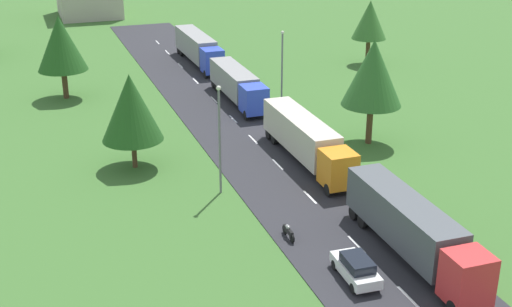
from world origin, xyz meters
name	(u,v)px	position (x,y,z in m)	size (l,w,h in m)	color
road	(308,195)	(0.00, 24.50, 0.03)	(10.00, 140.00, 0.06)	#2B2B30
lane_marking_centre	(330,217)	(0.00, 20.48, 0.07)	(0.16, 121.43, 0.01)	white
truck_lead	(412,227)	(2.48, 13.84, 2.19)	(2.64, 13.92, 3.68)	red
truck_second	(306,139)	(2.49, 30.76, 2.17)	(2.51, 14.71, 3.67)	orange
truck_third	(237,84)	(2.27, 48.94, 2.05)	(2.57, 13.54, 3.41)	blue
truck_fourth	(198,48)	(2.48, 66.17, 2.23)	(2.65, 15.04, 3.79)	blue
car_second	(356,268)	(-2.05, 12.53, 0.87)	(1.87, 4.10, 1.57)	white
motorcycle_courier	(288,232)	(-3.97, 18.72, 0.54)	(0.28, 1.94, 0.91)	black
lamppost_second	(220,135)	(-6.17, 27.32, 4.81)	(0.36, 0.36, 8.65)	slate
lamppost_third	(282,65)	(6.20, 45.81, 4.58)	(0.36, 0.36, 8.20)	slate
tree_oak	(61,44)	(-15.29, 56.73, 6.15)	(5.40, 5.40, 9.15)	#513823
tree_birch	(370,20)	(23.50, 58.93, 5.80)	(4.49, 4.49, 8.32)	#513823
tree_maple	(373,73)	(9.82, 33.04, 6.68)	(5.46, 5.46, 9.71)	#513823
tree_pine	(131,108)	(-11.57, 34.60, 5.30)	(5.12, 5.12, 8.13)	#513823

